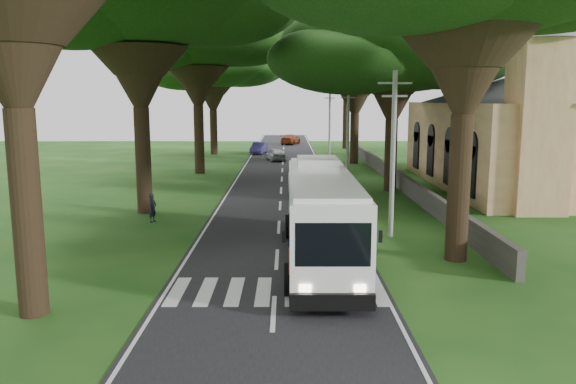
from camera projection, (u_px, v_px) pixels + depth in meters
The scene contains 18 objects.
ground at pixel (276, 274), 21.55m from camera, with size 140.00×140.00×0.00m, color #194814.
road at pixel (282, 181), 46.21m from camera, with size 8.00×120.00×0.04m, color black.
crosswalk at pixel (275, 292), 19.58m from camera, with size 8.00×3.00×0.01m, color silver.
property_wall at pixel (393, 175), 45.15m from camera, with size 0.35×50.00×1.20m, color #383533.
church at pixel (519, 123), 42.05m from camera, with size 14.00×24.00×11.60m.
pole_near at pixel (393, 152), 26.80m from camera, with size 1.60×0.24×8.00m.
pole_mid at pixel (348, 129), 46.53m from camera, with size 1.60×0.24×8.00m.
pole_far at pixel (330, 121), 66.27m from camera, with size 1.60×0.24×8.00m.
tree_l_midb at pixel (196, 32), 49.10m from camera, with size 15.36×15.36×15.82m.
tree_l_far at pixel (212, 63), 67.11m from camera, with size 14.76×14.76×14.15m.
tree_r_mida at pixel (394, 45), 39.60m from camera, with size 16.27×16.27×13.94m.
tree_r_midb at pixel (356, 63), 57.37m from camera, with size 13.23×13.23×13.31m.
tree_r_far at pixel (347, 50), 74.68m from camera, with size 12.46×12.46×16.00m.
coach_bus at pixel (321, 214), 23.07m from camera, with size 2.99×12.52×3.69m.
distant_car_a at pixel (276, 154), 61.45m from camera, with size 1.61×4.01×1.37m, color #9FA0A4.
distant_car_b at pixel (259, 148), 69.30m from camera, with size 1.47×4.22×1.39m, color navy.
distant_car_c at pixel (290, 139), 83.96m from camera, with size 2.04×5.02×1.46m, color maroon.
pedestrian at pixel (153, 208), 30.63m from camera, with size 0.58×0.38×1.60m, color black.
Camera 1 is at (0.42, -20.75, 6.65)m, focal length 35.00 mm.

